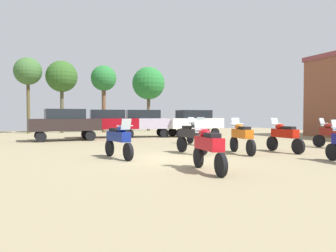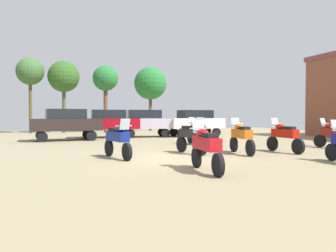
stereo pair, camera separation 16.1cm
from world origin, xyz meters
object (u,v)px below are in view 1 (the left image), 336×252
motorcycle_9 (242,136)px  car_4 (65,122)px  motorcycle_6 (208,146)px  motorcycle_11 (192,136)px  car_5 (194,121)px  tree_2 (149,84)px  motorcycle_3 (119,139)px  car_3 (143,121)px  motorcycle_5 (284,135)px  tree_7 (62,77)px  tree_3 (28,72)px  motorcycle_7 (334,134)px  car_1 (107,121)px  motorcycle_10 (197,131)px  tree_6 (104,80)px

motorcycle_9 → car_4: car_4 is taller
motorcycle_6 → motorcycle_9: bearing=51.2°
motorcycle_11 → car_5: 11.69m
tree_2 → motorcycle_3: bearing=-109.2°
car_3 → motorcycle_5: bearing=-158.0°
motorcycle_9 → tree_7: tree_7 is taller
motorcycle_3 → tree_3: tree_3 is taller
motorcycle_9 → car_3: 11.78m
motorcycle_7 → tree_2: bearing=83.9°
car_5 → car_1: bearing=81.0°
motorcycle_11 → tree_2: (4.31, 20.97, 4.22)m
motorcycle_6 → motorcycle_10: bearing=71.9°
motorcycle_7 → motorcycle_9: size_ratio=0.98×
motorcycle_7 → tree_6: tree_6 is taller
motorcycle_11 → car_5: size_ratio=0.48×
motorcycle_11 → tree_2: size_ratio=0.32×
tree_3 → motorcycle_9: bearing=-65.4°
tree_2 → car_4: bearing=-127.4°
motorcycle_5 → motorcycle_7: 3.46m
motorcycle_5 → car_1: car_1 is taller
motorcycle_3 → car_4: (-1.47, 9.77, 0.45)m
motorcycle_3 → tree_2: size_ratio=0.33×
motorcycle_6 → motorcycle_10: size_ratio=1.00×
motorcycle_7 → tree_2: size_ratio=0.33×
motorcycle_5 → tree_3: size_ratio=0.32×
motorcycle_9 → car_5: (2.91, 11.31, 0.44)m
motorcycle_9 → tree_6: 20.42m
motorcycle_5 → tree_2: (0.33, 21.80, 4.23)m
motorcycle_3 → tree_2: tree_2 is taller
motorcycle_6 → car_3: (2.30, 15.23, 0.45)m
motorcycle_7 → tree_2: tree_2 is taller
motorcycle_7 → motorcycle_11: bearing=163.7°
motorcycle_10 → tree_3: size_ratio=0.34×
tree_6 → car_5: bearing=-57.0°
motorcycle_10 → car_1: size_ratio=0.51×
motorcycle_6 → tree_7: (-3.07, 23.71, 4.42)m
motorcycle_9 → car_5: size_ratio=0.51×
car_4 → tree_3: 11.36m
motorcycle_10 → tree_2: 17.77m
car_1 → tree_3: bearing=38.0°
motorcycle_3 → car_4: size_ratio=0.51×
tree_6 → motorcycle_10: bearing=-80.1°
motorcycle_6 → motorcycle_10: (3.35, 8.06, 0.02)m
motorcycle_5 → motorcycle_11: bearing=164.4°
motorcycle_3 → tree_6: 20.18m
motorcycle_6 → car_4: 13.90m
motorcycle_5 → car_5: bearing=81.8°
tree_7 → car_1: bearing=-71.5°
motorcycle_3 → car_5: bearing=-139.0°
motorcycle_6 → tree_3: tree_3 is taller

